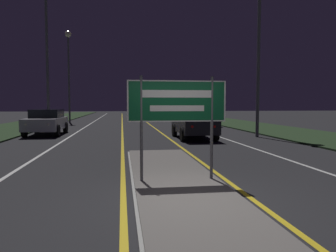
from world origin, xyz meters
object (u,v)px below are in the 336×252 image
Objects in this scene: car_receding_2 at (181,114)px; streetlight_left_far at (69,59)px; streetlight_left_near at (47,34)px; car_receding_0 at (194,124)px; car_receding_1 at (204,117)px; highway_sign at (177,106)px; streetlight_right_near at (259,32)px; car_approaching_0 at (46,121)px.

streetlight_left_far is at bearing -162.76° from car_receding_2.
streetlight_left_near is at bearing -89.59° from streetlight_left_far.
car_receding_0 is 1.00× the size of car_receding_1.
car_receding_1 is at bearing 73.93° from highway_sign.
car_receding_1 is at bearing 15.82° from streetlight_left_near.
streetlight_right_near reaches higher than car_receding_2.
car_receding_0 is at bearing -37.44° from streetlight_left_near.
streetlight_left_near is at bearing 142.56° from car_receding_0.
car_receding_1 is 0.98× the size of car_approaching_0.
streetlight_left_far reaches higher than streetlight_right_near.
highway_sign is 30.49m from car_receding_2.
streetlight_left_near is 1.11× the size of streetlight_left_far.
streetlight_right_near reaches higher than car_approaching_0.
streetlight_right_near is 20.53m from car_receding_2.
car_receding_2 is at bearing 48.52° from streetlight_left_near.
highway_sign reaches higher than car_receding_2.
car_receding_0 is at bearing -173.46° from streetlight_right_near.
streetlight_left_far reaches higher than car_receding_1.
streetlight_left_near reaches higher than car_receding_0.
car_receding_0 is 10.72m from car_receding_1.
car_receding_0 is (8.97, -16.58, -5.48)m from streetlight_left_far.
streetlight_left_far is at bearing 118.39° from car_receding_0.
streetlight_left_near is 2.29× the size of car_approaching_0.
car_receding_2 reaches higher than car_receding_1.
highway_sign is at bearing -66.22° from car_approaching_0.
streetlight_left_near is 18.98m from car_receding_2.
highway_sign reaches higher than car_receding_0.
streetlight_left_far is at bearing 128.18° from streetlight_right_near.
car_receding_0 reaches higher than car_receding_2.
car_receding_2 is at bearing 56.10° from car_approaching_0.
streetlight_right_near is at bearing -26.81° from streetlight_left_near.
streetlight_right_near is 6.25m from car_receding_0.
car_receding_0 is 8.99m from car_approaching_0.
streetlight_left_far is (-0.07, 9.77, -0.41)m from streetlight_left_near.
car_approaching_0 is at bearing 157.56° from car_receding_0.
streetlight_right_near is (12.70, -16.16, -0.48)m from streetlight_left_far.
car_receding_1 is (5.73, 19.89, -1.08)m from highway_sign.
streetlight_left_near is 12.66m from car_receding_0.
highway_sign is 0.27× the size of streetlight_right_near.
car_receding_1 is (12.15, -6.35, -5.56)m from streetlight_left_far.
streetlight_right_near reaches higher than car_receding_1.
streetlight_left_near is (-6.35, 16.46, 4.88)m from highway_sign.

